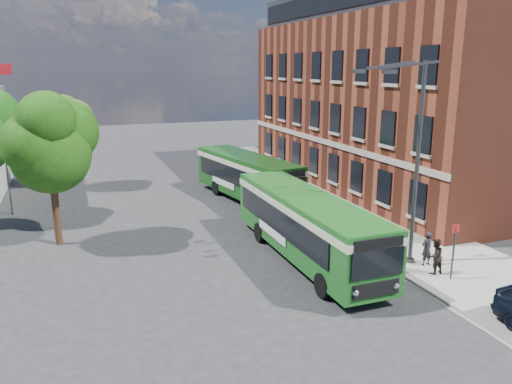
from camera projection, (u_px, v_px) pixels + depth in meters
name	position (u px, v px, depth m)	size (l,w,h in m)	color
ground	(287.00, 264.00, 22.73)	(120.00, 120.00, 0.00)	#272729
pavement	(336.00, 204.00, 32.34)	(6.00, 48.00, 0.15)	gray
kerb_line	(293.00, 210.00, 31.33)	(0.12, 48.00, 0.01)	beige
brick_office	(397.00, 91.00, 36.65)	(12.10, 26.00, 14.20)	brown
flagpole	(3.00, 133.00, 29.15)	(0.95, 0.10, 9.00)	#36383A
street_lamp	(411.00, 161.00, 21.37)	(2.96, 2.38, 9.00)	#36383A
bus_stop_sign	(454.00, 248.00, 20.43)	(0.35, 0.08, 2.52)	#36383A
bus_front	(306.00, 221.00, 22.93)	(2.68, 11.65, 3.02)	#1C601E
bus_rear	(247.00, 173.00, 33.17)	(4.32, 10.61, 3.02)	#134D14
pedestrian_a	(427.00, 249.00, 22.06)	(0.56, 0.37, 1.53)	black
pedestrian_b	(435.00, 256.00, 21.14)	(0.75, 0.58, 1.54)	black
tree_left	(50.00, 142.00, 24.01)	(4.55, 4.33, 7.69)	#372114
tree_right	(65.00, 125.00, 36.09)	(4.06, 3.86, 6.85)	#372114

